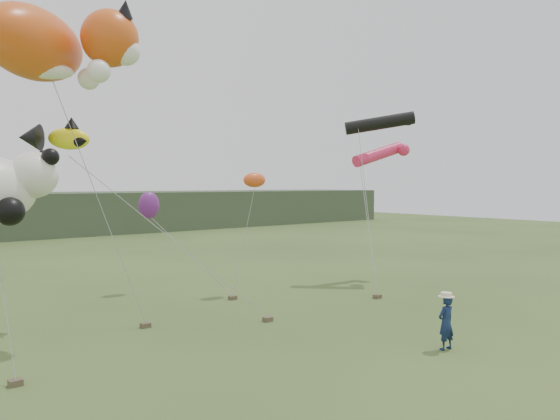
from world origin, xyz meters
The scene contains 7 objects.
ground centered at (0.00, 0.00, 0.00)m, with size 120.00×120.00×0.00m, color #385123.
festival_attendant centered at (2.09, -1.42, 0.80)m, with size 0.59×0.38×1.61m, color #132247.
sandbag_anchors centered at (-1.02, 5.45, 0.08)m, with size 14.84×5.12×0.16m.
cat_kite centered at (-6.50, 6.79, 9.14)m, with size 6.32×4.96×2.69m.
fish_kite centered at (-5.88, 8.76, 6.46)m, with size 2.51×1.65×1.20m.
tube_kites centered at (9.89, 7.61, 7.29)m, with size 3.68×2.83×2.83m.
misc_kites centered at (0.48, 10.84, 4.35)m, with size 4.59×3.85×2.06m.
Camera 1 is at (-11.66, -10.66, 4.89)m, focal length 35.00 mm.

